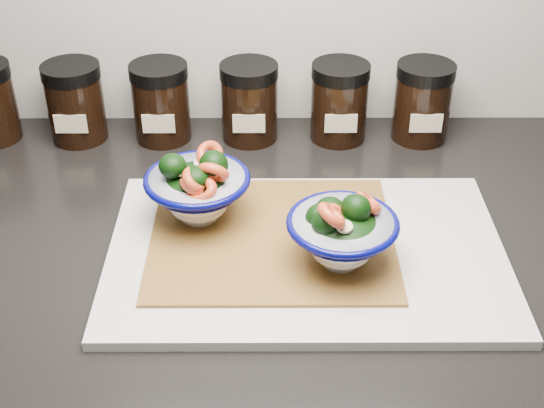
{
  "coord_description": "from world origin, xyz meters",
  "views": [
    {
      "loc": [
        0.05,
        0.72,
        1.44
      ],
      "look_at": [
        0.05,
        1.43,
        0.96
      ],
      "focal_mm": 50.0,
      "sensor_mm": 36.0,
      "label": 1
    }
  ],
  "objects_px": {
    "bowl_right": "(342,232)",
    "spice_jar_d": "(249,102)",
    "spice_jar_c": "(161,102)",
    "bowl_left": "(198,189)",
    "spice_jar_e": "(339,102)",
    "spice_jar_f": "(423,102)",
    "cutting_board": "(306,253)",
    "spice_jar_b": "(75,102)"
  },
  "relations": [
    {
      "from": "spice_jar_c",
      "to": "spice_jar_d",
      "type": "relative_size",
      "value": 1.0
    },
    {
      "from": "spice_jar_f",
      "to": "spice_jar_c",
      "type": "bearing_deg",
      "value": 180.0
    },
    {
      "from": "spice_jar_e",
      "to": "spice_jar_f",
      "type": "relative_size",
      "value": 1.0
    },
    {
      "from": "bowl_right",
      "to": "spice_jar_d",
      "type": "xyz_separation_m",
      "value": [
        -0.11,
        0.31,
        0.0
      ]
    },
    {
      "from": "spice_jar_f",
      "to": "spice_jar_d",
      "type": "bearing_deg",
      "value": 180.0
    },
    {
      "from": "bowl_left",
      "to": "bowl_right",
      "type": "relative_size",
      "value": 1.03
    },
    {
      "from": "spice_jar_e",
      "to": "spice_jar_d",
      "type": "bearing_deg",
      "value": 180.0
    },
    {
      "from": "cutting_board",
      "to": "spice_jar_f",
      "type": "bearing_deg",
      "value": 58.25
    },
    {
      "from": "spice_jar_c",
      "to": "spice_jar_d",
      "type": "height_order",
      "value": "same"
    },
    {
      "from": "spice_jar_e",
      "to": "spice_jar_f",
      "type": "height_order",
      "value": "same"
    },
    {
      "from": "bowl_left",
      "to": "spice_jar_d",
      "type": "xyz_separation_m",
      "value": [
        0.06,
        0.23,
        0.0
      ]
    },
    {
      "from": "spice_jar_c",
      "to": "bowl_right",
      "type": "bearing_deg",
      "value": -53.31
    },
    {
      "from": "bowl_right",
      "to": "spice_jar_d",
      "type": "height_order",
      "value": "same"
    },
    {
      "from": "bowl_left",
      "to": "spice_jar_f",
      "type": "relative_size",
      "value": 1.11
    },
    {
      "from": "bowl_left",
      "to": "spice_jar_b",
      "type": "relative_size",
      "value": 1.11
    },
    {
      "from": "cutting_board",
      "to": "bowl_left",
      "type": "bearing_deg",
      "value": 155.46
    },
    {
      "from": "cutting_board",
      "to": "spice_jar_e",
      "type": "relative_size",
      "value": 3.98
    },
    {
      "from": "spice_jar_c",
      "to": "spice_jar_f",
      "type": "height_order",
      "value": "same"
    },
    {
      "from": "spice_jar_b",
      "to": "spice_jar_e",
      "type": "xyz_separation_m",
      "value": [
        0.37,
        0.0,
        0.0
      ]
    },
    {
      "from": "bowl_right",
      "to": "spice_jar_d",
      "type": "distance_m",
      "value": 0.33
    },
    {
      "from": "bowl_right",
      "to": "bowl_left",
      "type": "bearing_deg",
      "value": 152.35
    },
    {
      "from": "spice_jar_f",
      "to": "spice_jar_b",
      "type": "bearing_deg",
      "value": 180.0
    },
    {
      "from": "cutting_board",
      "to": "spice_jar_b",
      "type": "distance_m",
      "value": 0.43
    },
    {
      "from": "cutting_board",
      "to": "spice_jar_d",
      "type": "height_order",
      "value": "spice_jar_d"
    },
    {
      "from": "spice_jar_e",
      "to": "spice_jar_c",
      "type": "bearing_deg",
      "value": 180.0
    },
    {
      "from": "bowl_right",
      "to": "spice_jar_e",
      "type": "xyz_separation_m",
      "value": [
        0.02,
        0.31,
        0.0
      ]
    },
    {
      "from": "spice_jar_b",
      "to": "spice_jar_e",
      "type": "height_order",
      "value": "same"
    },
    {
      "from": "cutting_board",
      "to": "bowl_right",
      "type": "height_order",
      "value": "bowl_right"
    },
    {
      "from": "bowl_left",
      "to": "spice_jar_e",
      "type": "xyz_separation_m",
      "value": [
        0.18,
        0.23,
        0.0
      ]
    },
    {
      "from": "cutting_board",
      "to": "spice_jar_c",
      "type": "distance_m",
      "value": 0.35
    },
    {
      "from": "spice_jar_f",
      "to": "spice_jar_e",
      "type": "bearing_deg",
      "value": 180.0
    },
    {
      "from": "bowl_left",
      "to": "spice_jar_c",
      "type": "distance_m",
      "value": 0.24
    },
    {
      "from": "bowl_left",
      "to": "bowl_right",
      "type": "bearing_deg",
      "value": -27.65
    },
    {
      "from": "bowl_right",
      "to": "spice_jar_f",
      "type": "relative_size",
      "value": 1.08
    },
    {
      "from": "spice_jar_c",
      "to": "spice_jar_f",
      "type": "relative_size",
      "value": 1.0
    },
    {
      "from": "bowl_right",
      "to": "spice_jar_b",
      "type": "relative_size",
      "value": 1.08
    },
    {
      "from": "cutting_board",
      "to": "spice_jar_b",
      "type": "height_order",
      "value": "spice_jar_b"
    },
    {
      "from": "bowl_left",
      "to": "spice_jar_d",
      "type": "height_order",
      "value": "same"
    },
    {
      "from": "spice_jar_c",
      "to": "spice_jar_e",
      "type": "xyz_separation_m",
      "value": [
        0.25,
        0.0,
        0.0
      ]
    },
    {
      "from": "bowl_left",
      "to": "bowl_right",
      "type": "height_order",
      "value": "same"
    },
    {
      "from": "cutting_board",
      "to": "spice_jar_f",
      "type": "height_order",
      "value": "spice_jar_f"
    },
    {
      "from": "bowl_right",
      "to": "spice_jar_c",
      "type": "relative_size",
      "value": 1.08
    }
  ]
}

